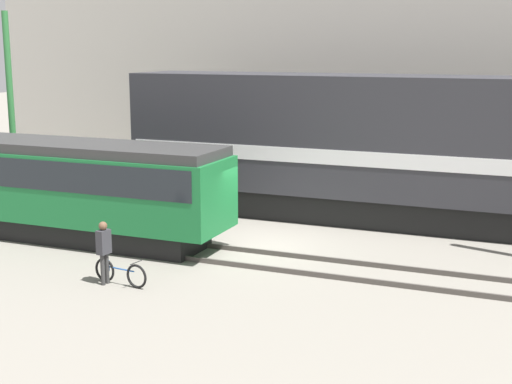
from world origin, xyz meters
name	(u,v)px	position (x,y,z in m)	size (l,w,h in m)	color
ground_plane	(253,246)	(0.00, 0.00, 0.00)	(120.00, 120.00, 0.00)	gray
track_near	(233,256)	(0.00, -1.45, 0.07)	(60.00, 1.51, 0.14)	#47423D
track_far	(300,213)	(0.00, 4.47, 0.07)	(60.00, 1.51, 0.14)	#47423D
building_backdrop	(359,30)	(0.00, 12.43, 6.76)	(34.46, 6.00, 13.53)	#B7B2A8
freight_locomotive	(420,149)	(4.21, 4.47, 2.65)	(20.39, 3.04, 5.68)	black
streetcar	(37,181)	(-6.89, -1.45, 1.78)	(12.98, 2.54, 3.12)	black
bicycle	(120,273)	(-1.72, -4.69, 0.32)	(1.68, 0.44, 0.70)	black
person	(104,246)	(-2.13, -4.79, 1.01)	(0.27, 0.39, 1.66)	#333333
utility_pole_left	(11,112)	(-10.35, 1.51, 3.65)	(0.23, 0.23, 7.29)	#2D7238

